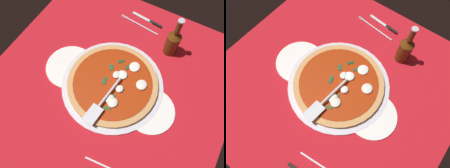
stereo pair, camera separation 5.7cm
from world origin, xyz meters
TOP-DOWN VIEW (x-y plane):
  - ground_plane at (0.00, 0.00)cm, footprint 103.81×103.81cm
  - checker_pattern at (0.00, 0.00)cm, footprint 103.81×103.81cm
  - pizza_pan at (1.68, -0.48)cm, footprint 44.71×44.71cm
  - dinner_plate_left at (-19.67, -1.59)cm, footprint 22.28×22.28cm
  - dinner_plate_right at (21.26, -2.73)cm, footprint 20.56×20.56cm
  - pizza at (1.92, -0.40)cm, footprint 39.58×39.58cm
  - pizza_server at (2.78, -10.19)cm, footprint 5.83×23.66cm
  - place_setting_far at (-1.07, 38.44)cm, footprint 22.88×13.23cm
  - beer_bottle at (16.39, 28.96)cm, footprint 6.19×6.19cm

SIDE VIEW (x-z plane):
  - ground_plane at x=0.00cm, z-range -0.80..0.00cm
  - checker_pattern at x=0.00cm, z-range 0.00..0.10cm
  - place_setting_far at x=-1.07cm, z-range -0.25..1.15cm
  - dinner_plate_left at x=-19.67cm, z-range 0.10..1.10cm
  - dinner_plate_right at x=21.26cm, z-range 0.10..1.10cm
  - pizza_pan at x=1.68cm, z-range 0.10..1.16cm
  - pizza at x=1.92cm, z-range 0.54..3.80cm
  - pizza_server at x=2.78cm, z-range 4.26..5.26cm
  - beer_bottle at x=16.39cm, z-range -2.78..18.40cm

